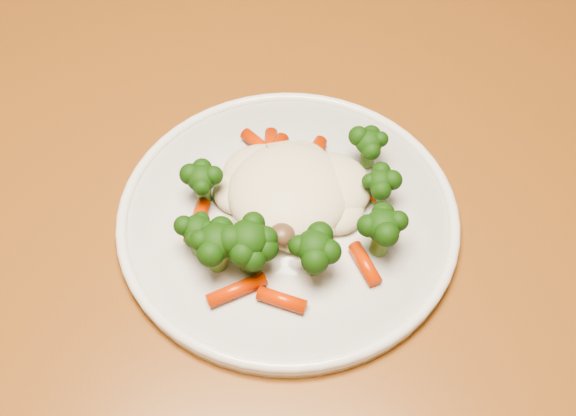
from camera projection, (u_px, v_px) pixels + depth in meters
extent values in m
plane|color=brown|center=(375.00, 308.00, 1.44)|extent=(3.00, 3.00, 0.00)
cube|color=brown|center=(214.00, 199.00, 0.68)|extent=(1.39, 1.10, 0.04)
cube|color=brown|center=(530.00, 135.00, 1.24)|extent=(0.07, 0.07, 0.71)
cylinder|color=white|center=(288.00, 218.00, 0.64)|extent=(0.30, 0.30, 0.01)
ellipsoid|color=beige|center=(290.00, 183.00, 0.62)|extent=(0.13, 0.12, 0.05)
ellipsoid|color=black|center=(219.00, 251.00, 0.58)|extent=(0.05, 0.05, 0.05)
ellipsoid|color=black|center=(249.00, 249.00, 0.58)|extent=(0.05, 0.05, 0.05)
ellipsoid|color=black|center=(314.00, 256.00, 0.58)|extent=(0.05, 0.05, 0.04)
ellipsoid|color=black|center=(381.00, 234.00, 0.59)|extent=(0.05, 0.05, 0.04)
ellipsoid|color=black|center=(379.00, 189.00, 0.63)|extent=(0.04, 0.04, 0.03)
ellipsoid|color=black|center=(368.00, 150.00, 0.66)|extent=(0.04, 0.04, 0.04)
ellipsoid|color=black|center=(203.00, 186.00, 0.63)|extent=(0.04, 0.04, 0.04)
ellipsoid|color=black|center=(198.00, 237.00, 0.60)|extent=(0.04, 0.04, 0.04)
ellipsoid|color=black|center=(252.00, 255.00, 0.58)|extent=(0.05, 0.05, 0.04)
cylinder|color=red|center=(271.00, 149.00, 0.67)|extent=(0.02, 0.05, 0.01)
cylinder|color=red|center=(312.00, 157.00, 0.67)|extent=(0.03, 0.05, 0.01)
cylinder|color=red|center=(358.00, 183.00, 0.65)|extent=(0.05, 0.04, 0.01)
cylinder|color=red|center=(197.00, 221.00, 0.62)|extent=(0.02, 0.04, 0.01)
cylinder|color=red|center=(237.00, 290.00, 0.58)|extent=(0.05, 0.04, 0.01)
cylinder|color=red|center=(282.00, 300.00, 0.57)|extent=(0.04, 0.02, 0.01)
cylinder|color=red|center=(365.00, 264.00, 0.59)|extent=(0.03, 0.04, 0.01)
cylinder|color=red|center=(318.00, 190.00, 0.63)|extent=(0.02, 0.05, 0.01)
cylinder|color=red|center=(273.00, 156.00, 0.65)|extent=(0.02, 0.05, 0.01)
cylinder|color=red|center=(264.00, 149.00, 0.67)|extent=(0.05, 0.04, 0.01)
cylinder|color=red|center=(312.00, 163.00, 0.66)|extent=(0.02, 0.05, 0.01)
ellipsoid|color=brown|center=(308.00, 198.00, 0.62)|extent=(0.02, 0.02, 0.02)
ellipsoid|color=brown|center=(326.00, 201.00, 0.62)|extent=(0.02, 0.02, 0.02)
ellipsoid|color=brown|center=(257.00, 195.00, 0.62)|extent=(0.02, 0.02, 0.02)
ellipsoid|color=brown|center=(282.00, 234.00, 0.60)|extent=(0.02, 0.02, 0.02)
cube|color=tan|center=(280.00, 153.00, 0.65)|extent=(0.03, 0.02, 0.01)
cube|color=tan|center=(307.00, 162.00, 0.65)|extent=(0.02, 0.02, 0.01)
cube|color=tan|center=(261.00, 163.00, 0.65)|extent=(0.02, 0.02, 0.01)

